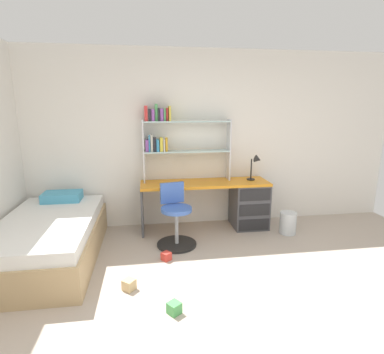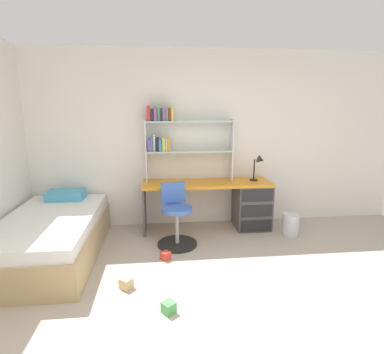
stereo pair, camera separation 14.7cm
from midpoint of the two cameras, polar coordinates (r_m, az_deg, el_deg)
The scene contains 10 objects.
room_shell at distance 3.25m, azimuth -18.85°, elevation 3.68°, with size 6.09×6.49×2.60m.
desk at distance 4.66m, azimuth 7.45°, elevation -4.49°, with size 1.86×0.52×0.72m.
bookshelf_hutch at distance 4.44m, azimuth -4.50°, elevation 7.61°, with size 1.27×0.22×1.11m.
desk_lamp at distance 4.61m, azimuth 10.95°, elevation 2.49°, with size 0.20×0.17×0.38m.
swivel_chair at distance 4.06m, azimuth -4.07°, elevation -8.19°, with size 0.52×0.52×0.81m.
bed_platform at distance 4.09m, azimuth -25.93°, elevation -10.31°, with size 1.08×1.92×0.64m.
waste_bin at distance 4.64m, azimuth 16.52°, elevation -8.19°, with size 0.24×0.24×0.31m, color silver.
toy_block_green_0 at distance 2.95m, azimuth -4.87°, elevation -23.09°, with size 0.10×0.10×0.10m, color #479E51.
toy_block_red_1 at distance 3.79m, azimuth -5.95°, elevation -14.43°, with size 0.10×0.10×0.10m, color red.
toy_block_natural_2 at distance 3.31m, azimuth -12.92°, elevation -18.92°, with size 0.11×0.11×0.11m, color tan.
Camera 1 is at (-0.81, -1.80, 1.78)m, focal length 28.73 mm.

